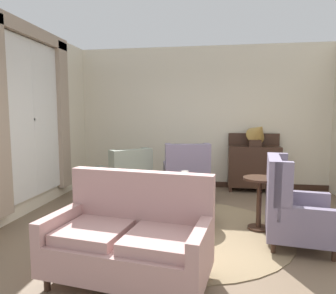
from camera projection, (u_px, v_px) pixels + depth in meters
name	position (u px, v px, depth m)	size (l,w,h in m)	color
ground	(189.00, 240.00, 3.90)	(8.32, 8.32, 0.00)	brown
wall_back	(201.00, 118.00, 6.65)	(5.61, 0.08, 3.05)	beige
wall_left	(30.00, 119.00, 5.02)	(0.08, 4.16, 3.05)	beige
baseboard_back	(200.00, 184.00, 6.76)	(5.45, 0.03, 0.12)	#382319
area_rug	(191.00, 230.00, 4.19)	(2.72, 2.72, 0.01)	#847051
window_with_curtains	(35.00, 110.00, 4.98)	(0.12, 2.11, 2.83)	silver
coffee_table	(183.00, 199.00, 4.40)	(0.88, 0.88, 0.46)	#382319
porcelain_vase	(185.00, 184.00, 4.40)	(0.14, 0.14, 0.33)	beige
settee	(130.00, 239.00, 2.91)	(1.62, 1.01, 1.03)	tan
armchair_foreground_right	(292.00, 208.00, 3.74)	(0.90, 0.95, 1.09)	slate
armchair_back_corner	(126.00, 179.00, 5.58)	(1.13, 1.14, 0.99)	gray
armchair_far_left	(186.00, 177.00, 5.65)	(0.97, 1.04, 1.09)	slate
side_table	(259.00, 199.00, 4.20)	(0.45, 0.45, 0.74)	#382319
sideboard	(254.00, 166.00, 6.30)	(1.05, 0.37, 1.20)	#382319
gramophone	(258.00, 133.00, 6.12)	(0.54, 0.62, 0.58)	#382319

